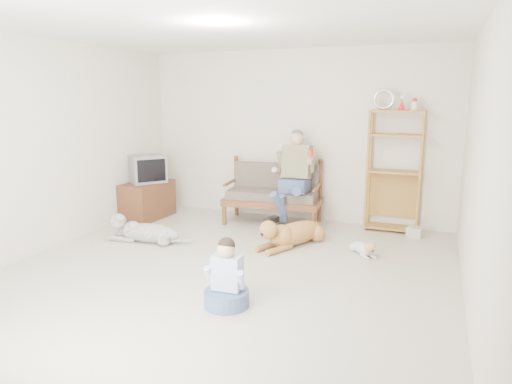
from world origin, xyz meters
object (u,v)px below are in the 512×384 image
at_px(etagere, 394,170).
at_px(golden_retriever, 291,233).
at_px(tv_stand, 147,200).

distance_m(etagere, golden_retriever, 1.87).
xyz_separation_m(etagere, golden_retriever, (-1.18, -1.24, -0.74)).
height_order(etagere, golden_retriever, etagere).
bearing_deg(etagere, golden_retriever, -133.41).
relative_size(etagere, golden_retriever, 1.61).
relative_size(tv_stand, golden_retriever, 0.71).
bearing_deg(golden_retriever, tv_stand, -164.94).
bearing_deg(tv_stand, golden_retriever, -8.31).
xyz_separation_m(etagere, tv_stand, (-3.81, -0.73, -0.61)).
bearing_deg(etagere, tv_stand, -169.16).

